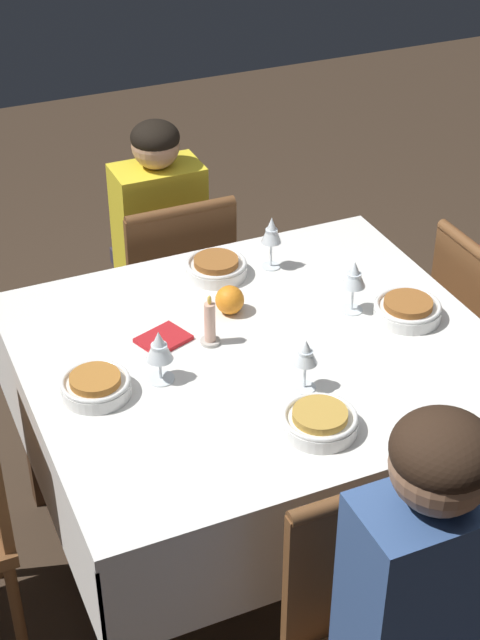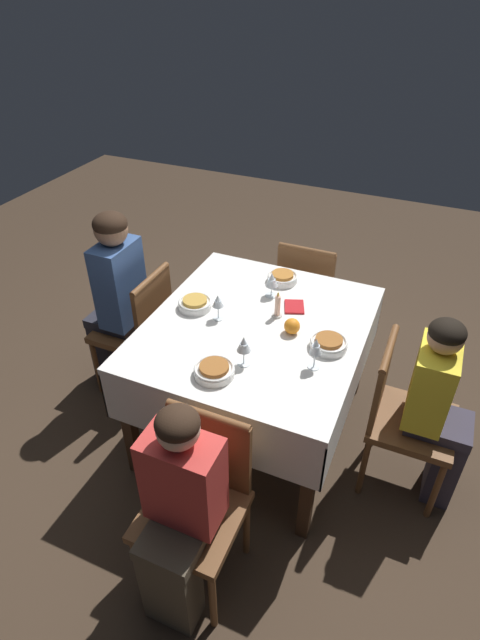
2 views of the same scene
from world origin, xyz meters
TOP-DOWN VIEW (x-y plane):
  - ground_plane at (0.00, 0.00)m, footprint 8.00×8.00m
  - dining_table at (0.00, 0.00)m, footprint 1.25×1.12m
  - chair_south at (-0.03, -0.80)m, footprint 0.41×0.41m
  - person_child_yellow at (-0.03, -0.96)m, footprint 0.30×0.33m
  - bowl_north at (0.01, 0.37)m, footprint 0.19×0.19m
  - wine_glass_north at (-0.03, 0.21)m, footprint 0.06×0.06m
  - bowl_south at (-0.04, -0.40)m, footprint 0.19×0.19m
  - wine_glass_south at (-0.21, -0.37)m, footprint 0.06×0.06m
  - bowl_west at (-0.44, 0.03)m, footprint 0.19×0.19m
  - wine_glass_west at (-0.32, -0.06)m, footprint 0.07×0.07m
  - bowl_east at (0.46, 0.02)m, footprint 0.18×0.18m
  - wine_glass_east at (0.29, 0.03)m, footprint 0.07×0.07m
  - candle_centerpiece at (0.11, -0.07)m, footprint 0.05×0.05m
  - orange_fruit at (0.01, -0.19)m, footprint 0.08×0.08m
  - napkin_red_folded at (0.23, -0.13)m, footprint 0.16×0.14m

SIDE VIEW (x-z plane):
  - ground_plane at x=0.00m, z-range 0.00..0.00m
  - chair_south at x=-0.03m, z-range 0.05..0.93m
  - person_child_yellow at x=-0.03m, z-range 0.05..1.13m
  - dining_table at x=0.00m, z-range 0.29..1.07m
  - napkin_red_folded at x=0.23m, z-range 0.78..0.79m
  - bowl_west at x=-0.44m, z-range 0.78..0.83m
  - bowl_south at x=-0.04m, z-range 0.78..0.83m
  - bowl_north at x=0.01m, z-range 0.78..0.83m
  - bowl_east at x=0.46m, z-range 0.78..0.83m
  - orange_fruit at x=0.01m, z-range 0.78..0.86m
  - candle_centerpiece at x=0.11m, z-range 0.76..0.91m
  - wine_glass_east at x=0.29m, z-range 0.80..0.95m
  - wine_glass_north at x=-0.03m, z-range 0.81..0.96m
  - wine_glass_west at x=-0.32m, z-range 0.81..0.97m
  - wine_glass_south at x=-0.21m, z-range 0.81..0.98m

